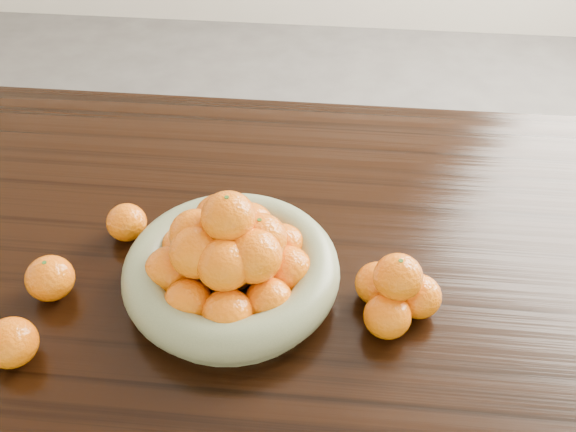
# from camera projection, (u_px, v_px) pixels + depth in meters

# --- Properties ---
(dining_table) EXTENTS (2.00, 1.00, 0.75)m
(dining_table) POSITION_uv_depth(u_px,v_px,m) (272.00, 270.00, 1.32)
(dining_table) COLOR black
(dining_table) RESTS_ON ground
(fruit_bowl) EXTENTS (0.38, 0.38, 0.21)m
(fruit_bowl) POSITION_uv_depth(u_px,v_px,m) (230.00, 263.00, 1.12)
(fruit_bowl) COLOR gray
(fruit_bowl) RESTS_ON dining_table
(orange_pyramid) EXTENTS (0.15, 0.15, 0.13)m
(orange_pyramid) POSITION_uv_depth(u_px,v_px,m) (395.00, 293.00, 1.08)
(orange_pyramid) COLOR orange
(orange_pyramid) RESTS_ON dining_table
(loose_orange_0) EXTENTS (0.09, 0.09, 0.08)m
(loose_orange_0) POSITION_uv_depth(u_px,v_px,m) (50.00, 278.00, 1.12)
(loose_orange_0) COLOR orange
(loose_orange_0) RESTS_ON dining_table
(loose_orange_1) EXTENTS (0.09, 0.09, 0.08)m
(loose_orange_1) POSITION_uv_depth(u_px,v_px,m) (11.00, 343.00, 1.02)
(loose_orange_1) COLOR orange
(loose_orange_1) RESTS_ON dining_table
(loose_orange_2) EXTENTS (0.08, 0.08, 0.07)m
(loose_orange_2) POSITION_uv_depth(u_px,v_px,m) (127.00, 222.00, 1.24)
(loose_orange_2) COLOR orange
(loose_orange_2) RESTS_ON dining_table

